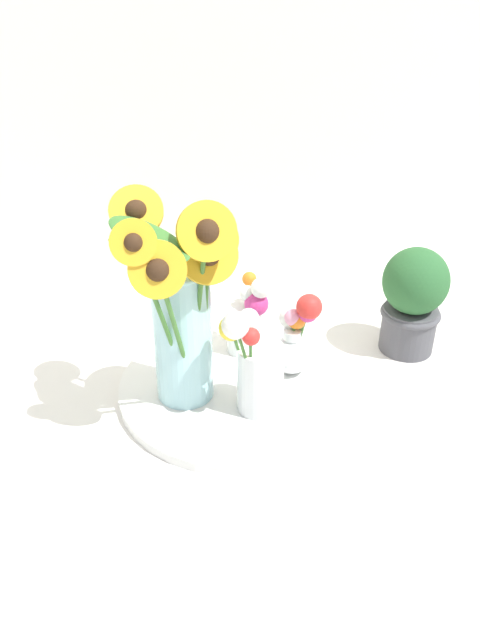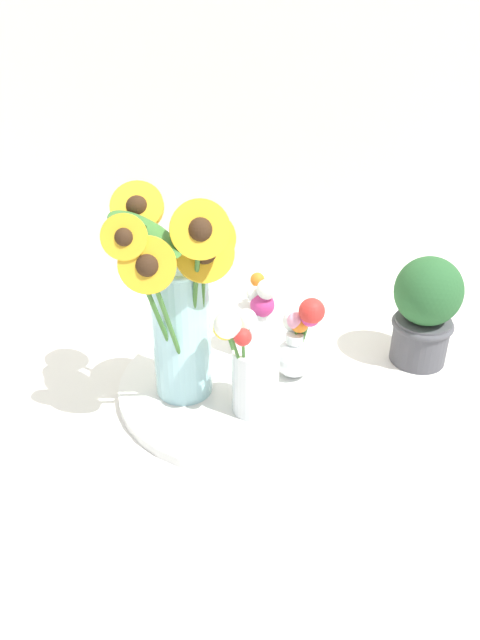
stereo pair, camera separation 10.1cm
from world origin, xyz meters
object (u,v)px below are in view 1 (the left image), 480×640
mason_jar_sunflowers (181,310)px  vase_small_back (248,318)px  serving_tray (240,386)px  vase_small_center (256,367)px  potted_plant (413,298)px  vase_bulb_right (295,337)px

mason_jar_sunflowers → vase_small_back: bearing=38.5°
serving_tray → vase_small_center: size_ratio=2.11×
vase_small_center → potted_plant: 0.35m
potted_plant → mason_jar_sunflowers: bearing=-172.0°
serving_tray → vase_small_center: (0.01, -0.07, 0.09)m
vase_bulb_right → potted_plant: size_ratio=0.74×
vase_bulb_right → potted_plant: (0.24, 0.03, 0.02)m
vase_small_center → vase_small_back: (0.03, 0.17, -0.01)m
serving_tray → potted_plant: 0.36m
serving_tray → vase_bulb_right: vase_bulb_right is taller
potted_plant → serving_tray: bearing=-172.6°
mason_jar_sunflowers → potted_plant: 0.45m
vase_small_center → vase_small_back: 0.17m
vase_small_back → serving_tray: bearing=-113.5°
serving_tray → vase_small_back: 0.13m
vase_bulb_right → vase_small_center: bearing=-138.8°
vase_small_center → vase_small_back: bearing=78.1°
vase_small_center → vase_small_back: vase_small_center is taller
potted_plant → vase_small_center: bearing=-160.7°
vase_small_center → serving_tray: bearing=94.2°
serving_tray → vase_small_back: vase_small_back is taller
vase_small_center → potted_plant: (0.33, 0.12, 0.01)m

